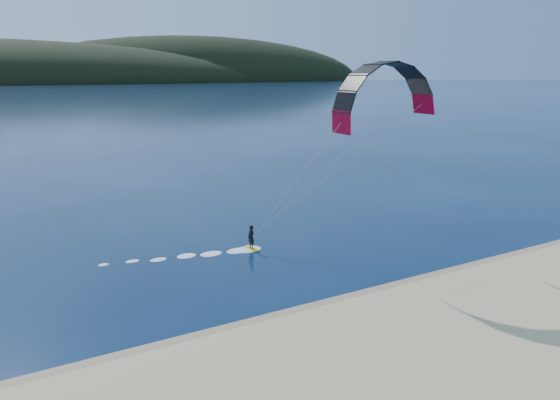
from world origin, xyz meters
TOP-DOWN VIEW (x-y plane):
  - ground at (0.00, 0.00)m, footprint 1800.00×1800.00m
  - wet_sand at (0.00, 4.50)m, footprint 220.00×2.50m
  - headland at (0.63, 745.28)m, footprint 1200.00×310.00m
  - kitesurfer_near at (12.21, 11.42)m, footprint 23.04×7.05m

SIDE VIEW (x-z plane):
  - ground at x=0.00m, z-range 0.00..0.00m
  - headland at x=0.63m, z-range -70.00..70.00m
  - wet_sand at x=0.00m, z-range 0.00..0.10m
  - kitesurfer_near at x=12.21m, z-range 2.86..15.60m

